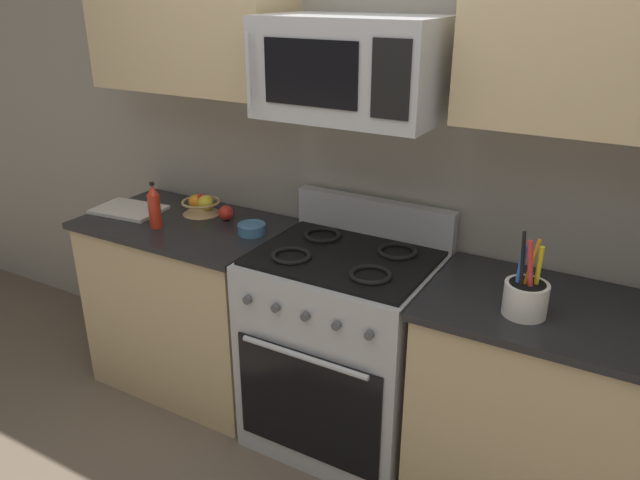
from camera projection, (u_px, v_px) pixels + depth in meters
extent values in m
cube|color=#9E998E|center=(386.00, 148.00, 2.74)|extent=(8.00, 0.10, 2.60)
cube|color=tan|center=(192.00, 306.00, 3.17)|extent=(0.95, 0.58, 0.88)
cube|color=black|center=(184.00, 224.00, 3.00)|extent=(0.99, 0.62, 0.03)
cube|color=#B2B5BA|center=(343.00, 351.00, 2.76)|extent=(0.76, 0.62, 0.91)
cube|color=black|center=(307.00, 406.00, 2.54)|extent=(0.67, 0.01, 0.51)
cylinder|color=#B2B5BA|center=(303.00, 357.00, 2.43)|extent=(0.57, 0.02, 0.02)
cube|color=black|center=(345.00, 257.00, 2.58)|extent=(0.73, 0.56, 0.02)
cube|color=#B2B5BA|center=(374.00, 218.00, 2.78)|extent=(0.76, 0.06, 0.18)
torus|color=black|center=(291.00, 256.00, 2.56)|extent=(0.17, 0.17, 0.02)
torus|color=black|center=(371.00, 275.00, 2.39)|extent=(0.17, 0.17, 0.02)
torus|color=black|center=(322.00, 235.00, 2.77)|extent=(0.17, 0.17, 0.02)
torus|color=black|center=(397.00, 251.00, 2.60)|extent=(0.17, 0.17, 0.02)
cylinder|color=#4C4C51|center=(247.00, 300.00, 2.50)|extent=(0.04, 0.02, 0.04)
cylinder|color=#4C4C51|center=(275.00, 308.00, 2.44)|extent=(0.04, 0.02, 0.04)
cylinder|color=#4C4C51|center=(305.00, 317.00, 2.37)|extent=(0.04, 0.02, 0.04)
cylinder|color=#4C4C51|center=(336.00, 326.00, 2.31)|extent=(0.04, 0.02, 0.04)
cylinder|color=#4C4C51|center=(369.00, 335.00, 2.25)|extent=(0.04, 0.02, 0.04)
cube|color=tan|center=(535.00, 414.00, 2.38)|extent=(0.86, 0.58, 0.88)
cube|color=black|center=(553.00, 311.00, 2.21)|extent=(0.90, 0.62, 0.03)
cube|color=#B2B5BA|center=(352.00, 68.00, 2.31)|extent=(0.69, 0.40, 0.38)
cube|color=black|center=(310.00, 73.00, 2.18)|extent=(0.38, 0.01, 0.23)
cube|color=black|center=(391.00, 80.00, 2.04)|extent=(0.14, 0.01, 0.26)
cylinder|color=#B2B5BA|center=(248.00, 70.00, 2.27)|extent=(0.02, 0.02, 0.26)
cube|color=tan|center=(611.00, 6.00, 1.94)|extent=(0.89, 0.34, 0.79)
cylinder|color=white|center=(525.00, 299.00, 2.13)|extent=(0.15, 0.15, 0.12)
cylinder|color=black|center=(526.00, 296.00, 2.13)|extent=(0.12, 0.12, 0.10)
cylinder|color=red|center=(530.00, 276.00, 2.08)|extent=(0.05, 0.03, 0.26)
cylinder|color=blue|center=(519.00, 277.00, 2.12)|extent=(0.02, 0.07, 0.22)
cylinder|color=black|center=(522.00, 272.00, 2.09)|extent=(0.04, 0.07, 0.27)
cylinder|color=orange|center=(528.00, 274.00, 2.10)|extent=(0.05, 0.08, 0.25)
cylinder|color=yellow|center=(537.00, 278.00, 2.09)|extent=(0.03, 0.04, 0.24)
cone|color=tan|center=(201.00, 208.00, 3.08)|extent=(0.19, 0.19, 0.06)
torus|color=tan|center=(201.00, 202.00, 3.07)|extent=(0.19, 0.19, 0.01)
sphere|color=red|center=(202.00, 202.00, 3.09)|extent=(0.08, 0.08, 0.08)
sphere|color=orange|center=(196.00, 202.00, 3.08)|extent=(0.08, 0.08, 0.08)
sphere|color=yellow|center=(206.00, 203.00, 3.06)|extent=(0.08, 0.08, 0.08)
sphere|color=red|center=(226.00, 213.00, 3.00)|extent=(0.07, 0.07, 0.07)
cube|color=silver|center=(129.00, 210.00, 3.12)|extent=(0.36, 0.27, 0.02)
cylinder|color=red|center=(155.00, 211.00, 2.89)|extent=(0.06, 0.06, 0.16)
cone|color=red|center=(152.00, 190.00, 2.85)|extent=(0.05, 0.05, 0.05)
cylinder|color=black|center=(152.00, 184.00, 2.84)|extent=(0.02, 0.02, 0.01)
cylinder|color=teal|center=(252.00, 229.00, 2.84)|extent=(0.13, 0.13, 0.04)
torus|color=teal|center=(251.00, 225.00, 2.83)|extent=(0.13, 0.13, 0.01)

